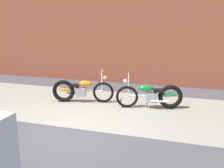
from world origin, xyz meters
name	(u,v)px	position (x,y,z in m)	size (l,w,h in m)	color
ground_plane	(73,128)	(0.00, 0.00, 0.00)	(80.00, 80.00, 0.00)	#47474C
sidewalk_slab	(97,106)	(0.00, 1.75, 0.00)	(36.00, 3.50, 0.01)	gray
brick_building_wall	(125,11)	(0.00, 5.20, 3.01)	(36.00, 0.50, 6.02)	brown
motorcycle_orange	(78,90)	(-0.72, 1.97, 0.40)	(1.98, 0.72, 1.03)	black
motorcycle_green	(154,95)	(1.70, 2.08, 0.40)	(1.98, 0.72, 1.03)	black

